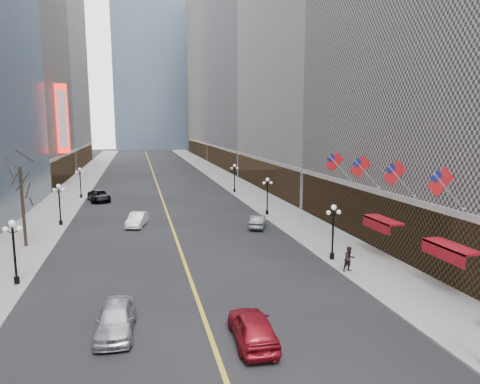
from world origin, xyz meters
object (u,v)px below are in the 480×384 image
car_nb_mid (137,219)px  car_nb_far (99,196)px  streetlamp_east_2 (267,192)px  streetlamp_west_1 (14,245)px  streetlamp_west_3 (80,180)px  car_sb_mid (253,327)px  car_nb_near (116,319)px  streetlamp_west_2 (59,200)px  streetlamp_east_1 (333,226)px  streetlamp_east_3 (234,175)px  car_sb_far (258,221)px

car_nb_mid → car_nb_far: size_ratio=0.80×
streetlamp_east_2 → streetlamp_west_1: same height
streetlamp_west_3 → car_sb_mid: 49.30m
car_nb_near → streetlamp_west_2: bearing=108.1°
streetlamp_east_1 → streetlamp_west_3: bearing=123.2°
car_nb_mid → car_sb_mid: bearing=-64.7°
car_nb_near → car_sb_mid: size_ratio=0.99×
streetlamp_east_1 → streetlamp_east_3: size_ratio=1.00×
streetlamp_east_1 → car_nb_mid: 22.41m
streetlamp_east_2 → car_sb_far: streetlamp_east_2 is taller
streetlamp_west_2 → streetlamp_east_2: bearing=0.0°
car_nb_near → streetlamp_west_1: bearing=132.4°
car_sb_mid → car_nb_far: bearing=-73.9°
streetlamp_east_1 → car_nb_far: streetlamp_east_1 is taller
car_nb_near → car_nb_mid: bearing=90.7°
streetlamp_west_1 → streetlamp_west_3: bearing=90.0°
streetlamp_east_2 → streetlamp_west_2: (-23.60, 0.00, 0.00)m
streetlamp_west_2 → car_nb_mid: bearing=-13.2°
streetlamp_east_2 → car_sb_far: 6.71m
streetlamp_east_2 → car_nb_far: size_ratio=0.79×
streetlamp_east_2 → car_sb_far: size_ratio=1.08×
streetlamp_west_1 → car_nb_near: bearing=-51.1°
streetlamp_east_3 → car_nb_far: 21.10m
streetlamp_east_2 → car_sb_mid: (-9.80, -29.28, -2.07)m
streetlamp_east_3 → car_nb_near: bearing=-110.4°
streetlamp_east_2 → car_nb_far: bearing=143.9°
streetlamp_east_3 → streetlamp_west_3: (-23.60, 0.00, 0.00)m
car_nb_near → streetlamp_east_1: bearing=30.8°
streetlamp_west_1 → streetlamp_west_2: bearing=90.0°
streetlamp_west_1 → streetlamp_west_3: (0.00, 36.00, 0.00)m
car_nb_far → car_sb_mid: car_sb_mid is taller
car_nb_near → streetlamp_east_2: bearing=61.4°
streetlamp_west_3 → car_nb_near: streetlamp_west_3 is taller
streetlamp_west_2 → car_sb_far: (20.80, -5.68, -2.21)m
streetlamp_east_2 → car_sb_far: (-2.80, -5.68, -2.21)m
streetlamp_west_1 → car_sb_far: streetlamp_west_1 is taller
car_nb_far → car_sb_mid: size_ratio=1.16×
car_sb_mid → car_sb_far: 24.62m
car_nb_far → car_sb_mid: 45.78m
car_nb_near → car_sb_mid: bearing=-17.9°
car_sb_far → car_nb_far: bearing=-27.2°
streetlamp_west_2 → streetlamp_east_1: bearing=-37.3°
streetlamp_east_1 → car_sb_mid: bearing=-131.0°
car_sb_far → streetlamp_west_1: bearing=52.6°
streetlamp_west_3 → car_sb_far: 31.60m
car_nb_near → car_sb_mid: car_sb_mid is taller
streetlamp_west_2 → car_nb_far: size_ratio=0.79×
streetlamp_west_2 → car_nb_far: bearing=79.5°
car_nb_mid → car_sb_far: car_nb_mid is taller
streetlamp_east_1 → streetlamp_west_1: (-23.60, 0.00, 0.00)m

